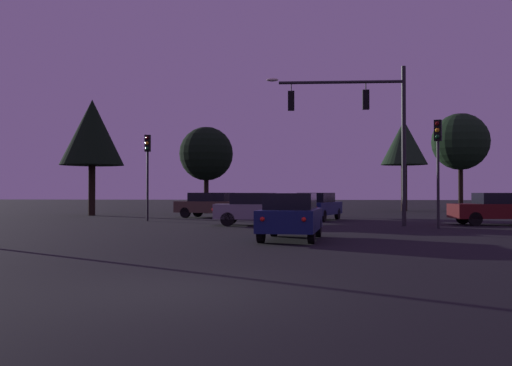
# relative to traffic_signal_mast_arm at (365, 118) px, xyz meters

# --- Properties ---
(ground_plane) EXTENTS (168.00, 168.00, 0.00)m
(ground_plane) POSITION_rel_traffic_signal_mast_arm_xyz_m (-4.68, 6.53, -4.95)
(ground_plane) COLOR black
(ground_plane) RESTS_ON ground
(traffic_signal_mast_arm) EXTENTS (6.39, 0.49, 7.33)m
(traffic_signal_mast_arm) POSITION_rel_traffic_signal_mast_arm_xyz_m (0.00, 0.00, 0.00)
(traffic_signal_mast_arm) COLOR #232326
(traffic_signal_mast_arm) RESTS_ON ground
(traffic_light_corner_left) EXTENTS (0.31, 0.36, 4.64)m
(traffic_light_corner_left) POSITION_rel_traffic_signal_mast_arm_xyz_m (-11.24, 3.54, -1.68)
(traffic_light_corner_left) COLOR #232326
(traffic_light_corner_left) RESTS_ON ground
(traffic_light_corner_right) EXTENTS (0.37, 0.39, 4.64)m
(traffic_light_corner_right) POSITION_rel_traffic_signal_mast_arm_xyz_m (2.91, -1.60, -1.67)
(traffic_light_corner_right) COLOR #232326
(traffic_light_corner_right) RESTS_ON ground
(car_nearside_lane) EXTENTS (2.09, 4.24, 1.52)m
(car_nearside_lane) POSITION_rel_traffic_signal_mast_arm_xyz_m (-3.14, -8.03, -4.16)
(car_nearside_lane) COLOR #0F1947
(car_nearside_lane) RESTS_ON ground
(car_crossing_left) EXTENTS (4.08, 1.96, 1.52)m
(car_crossing_left) POSITION_rel_traffic_signal_mast_arm_xyz_m (-5.04, -0.06, -4.16)
(car_crossing_left) COLOR gray
(car_crossing_left) RESTS_ON ground
(car_crossing_right) EXTENTS (4.63, 2.19, 1.52)m
(car_crossing_right) POSITION_rel_traffic_signal_mast_arm_xyz_m (6.43, 1.42, -4.15)
(car_crossing_right) COLOR #4C0F0F
(car_crossing_right) RESTS_ON ground
(car_far_lane) EXTENTS (4.84, 3.02, 1.52)m
(car_far_lane) POSITION_rel_traffic_signal_mast_arm_xyz_m (-8.40, 7.80, -4.15)
(car_far_lane) COLOR #473828
(car_far_lane) RESTS_ON ground
(car_parked_lot) EXTENTS (2.96, 4.79, 1.52)m
(car_parked_lot) POSITION_rel_traffic_signal_mast_arm_xyz_m (-2.15, 5.20, -4.15)
(car_parked_lot) COLOR #0F1947
(car_parked_lot) RESTS_ON ground
(tree_behind_sign) EXTENTS (4.21, 4.21, 7.72)m
(tree_behind_sign) POSITION_rel_traffic_signal_mast_arm_xyz_m (-16.98, 10.38, 0.55)
(tree_behind_sign) COLOR black
(tree_behind_sign) RESTS_ON ground
(tree_left_far) EXTENTS (3.95, 3.95, 6.36)m
(tree_left_far) POSITION_rel_traffic_signal_mast_arm_xyz_m (-10.13, 15.08, -0.59)
(tree_left_far) COLOR black
(tree_left_far) RESTS_ON ground
(tree_center_horizon) EXTENTS (4.81, 4.81, 8.25)m
(tree_center_horizon) POSITION_rel_traffic_signal_mast_arm_xyz_m (10.18, 23.52, 0.87)
(tree_center_horizon) COLOR black
(tree_center_horizon) RESTS_ON ground
(tree_right_cluster) EXTENTS (3.80, 3.80, 7.47)m
(tree_right_cluster) POSITION_rel_traffic_signal_mast_arm_xyz_m (5.18, 21.61, 0.63)
(tree_right_cluster) COLOR black
(tree_right_cluster) RESTS_ON ground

